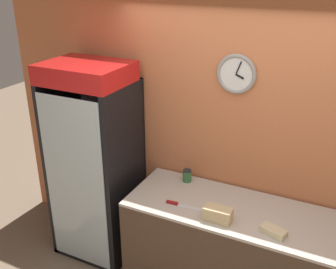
% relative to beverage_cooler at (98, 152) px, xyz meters
% --- Properties ---
extents(wall_back, '(5.20, 0.09, 2.70)m').
position_rel_beverage_cooler_xyz_m(wall_back, '(1.43, 0.33, 0.26)').
color(wall_back, '#D17547').
rests_on(wall_back, ground_plane).
extents(prep_counter, '(1.82, 0.73, 0.91)m').
position_rel_beverage_cooler_xyz_m(prep_counter, '(1.43, -0.08, -0.64)').
color(prep_counter, '#4C3828').
rests_on(prep_counter, ground_plane).
extents(beverage_cooler, '(0.77, 0.67, 2.01)m').
position_rel_beverage_cooler_xyz_m(beverage_cooler, '(0.00, 0.00, 0.00)').
color(beverage_cooler, black).
rests_on(beverage_cooler, ground_plane).
extents(sandwich_stack_bottom, '(0.23, 0.12, 0.06)m').
position_rel_beverage_cooler_xyz_m(sandwich_stack_bottom, '(1.37, -0.30, -0.16)').
color(sandwich_stack_bottom, tan).
rests_on(sandwich_stack_bottom, prep_counter).
extents(sandwich_stack_middle, '(0.23, 0.12, 0.06)m').
position_rel_beverage_cooler_xyz_m(sandwich_stack_middle, '(1.37, -0.30, -0.10)').
color(sandwich_stack_middle, tan).
rests_on(sandwich_stack_middle, sandwich_stack_bottom).
extents(sandwich_flat_left, '(0.21, 0.15, 0.05)m').
position_rel_beverage_cooler_xyz_m(sandwich_flat_left, '(1.81, -0.27, -0.16)').
color(sandwich_flat_left, beige).
rests_on(sandwich_flat_left, prep_counter).
extents(chefs_knife, '(0.32, 0.06, 0.02)m').
position_rel_beverage_cooler_xyz_m(chefs_knife, '(1.00, -0.24, -0.18)').
color(chefs_knife, silver).
rests_on(chefs_knife, prep_counter).
extents(condiment_jar, '(0.08, 0.08, 0.12)m').
position_rel_beverage_cooler_xyz_m(condiment_jar, '(0.90, 0.17, -0.13)').
color(condiment_jar, '#336B38').
rests_on(condiment_jar, prep_counter).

